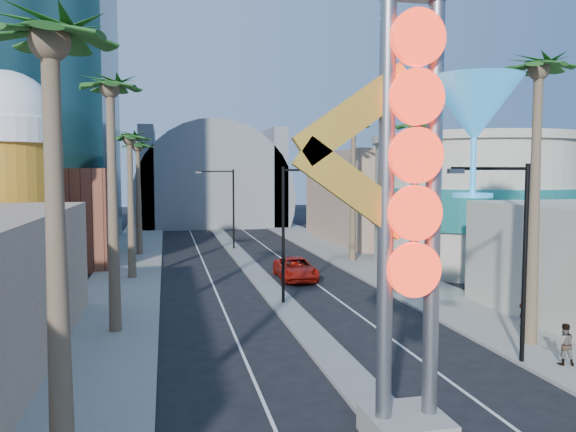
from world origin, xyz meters
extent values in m
cube|color=gray|center=(-9.50, 35.00, 0.07)|extent=(5.00, 100.00, 0.15)
cube|color=gray|center=(9.50, 35.00, 0.07)|extent=(5.00, 100.00, 0.15)
cube|color=gray|center=(0.00, 38.00, 0.07)|extent=(1.60, 84.00, 0.15)
cube|color=black|center=(-22.00, 52.00, 25.00)|extent=(20.00, 20.00, 50.00)
cube|color=brown|center=(-16.00, 38.00, 4.00)|extent=(10.00, 10.00, 8.00)
cube|color=tan|center=(16.00, 48.00, 5.00)|extent=(10.00, 20.00, 10.00)
cylinder|color=#B97B18|center=(-17.00, 30.00, 5.00)|extent=(6.40, 6.40, 10.00)
cylinder|color=white|center=(-17.00, 30.00, 10.40)|extent=(7.00, 7.00, 1.60)
sphere|color=white|center=(-17.00, 30.00, 11.20)|extent=(6.60, 6.60, 6.60)
cylinder|color=#B7B29A|center=(18.00, 30.00, 5.00)|extent=(16.00, 16.00, 10.00)
cylinder|color=teal|center=(18.00, 30.00, 5.00)|extent=(16.60, 16.60, 3.00)
cylinder|color=#B7B29A|center=(18.00, 30.00, 10.30)|extent=(16.60, 16.60, 0.60)
cylinder|color=slate|center=(0.00, 72.00, 4.00)|extent=(22.00, 16.00, 22.00)
cube|color=slate|center=(-9.00, 72.00, 7.00)|extent=(2.00, 16.00, 14.00)
cube|color=slate|center=(9.00, 72.00, 7.00)|extent=(2.00, 16.00, 14.00)
cube|color=gray|center=(0.00, 3.00, 0.40)|extent=(2.20, 2.20, 0.80)
cylinder|color=slate|center=(-0.70, 3.00, 6.50)|extent=(0.44, 0.44, 12.00)
cylinder|color=slate|center=(0.70, 3.00, 6.50)|extent=(0.44, 0.44, 12.00)
cylinder|color=#FC2C16|center=(0.00, 2.65, 11.20)|extent=(1.50, 0.25, 1.50)
cylinder|color=#FC2C16|center=(0.00, 2.65, 9.65)|extent=(1.50, 0.25, 1.50)
cylinder|color=#FC2C16|center=(0.00, 2.65, 8.10)|extent=(1.50, 0.25, 1.50)
cylinder|color=#FC2C16|center=(0.00, 2.65, 6.55)|extent=(1.50, 0.25, 1.50)
cylinder|color=#FC2C16|center=(0.00, 2.65, 5.00)|extent=(1.50, 0.25, 1.50)
cube|color=yellow|center=(-1.60, 3.00, 9.20)|extent=(3.47, 0.25, 2.80)
cube|color=yellow|center=(-1.60, 3.00, 7.20)|extent=(3.47, 0.25, 2.80)
cone|color=#2A9DEE|center=(1.90, 3.00, 9.40)|extent=(2.60, 2.60, 1.80)
cylinder|color=#2A9DEE|center=(1.90, 3.00, 7.80)|extent=(0.16, 0.16, 1.60)
cylinder|color=#2A9DEE|center=(1.90, 3.00, 7.00)|extent=(1.10, 1.10, 0.12)
cylinder|color=black|center=(0.00, 20.00, 4.00)|extent=(0.18, 0.18, 8.00)
cube|color=black|center=(1.80, 20.00, 7.80)|extent=(3.60, 0.12, 0.12)
cube|color=slate|center=(3.40, 20.00, 7.70)|extent=(0.60, 0.25, 0.18)
cylinder|color=black|center=(0.00, 44.00, 4.00)|extent=(0.18, 0.18, 8.00)
cube|color=black|center=(-1.80, 44.00, 7.80)|extent=(3.60, 0.12, 0.12)
cube|color=slate|center=(-3.40, 44.00, 7.70)|extent=(0.60, 0.25, 0.18)
cylinder|color=black|center=(7.20, 8.00, 4.00)|extent=(0.18, 0.18, 8.00)
cube|color=black|center=(5.58, 8.00, 7.80)|extent=(3.24, 0.12, 0.12)
cube|color=slate|center=(4.14, 8.00, 7.70)|extent=(0.60, 0.25, 0.18)
cylinder|color=brown|center=(-9.00, 2.00, 5.25)|extent=(0.40, 0.40, 10.50)
sphere|color=#194C1A|center=(-9.00, 2.00, 10.50)|extent=(2.40, 2.40, 2.40)
cylinder|color=brown|center=(-9.00, 16.00, 5.75)|extent=(0.40, 0.40, 11.50)
sphere|color=#194C1A|center=(-9.00, 16.00, 11.50)|extent=(2.40, 2.40, 2.40)
cylinder|color=brown|center=(-9.00, 30.00, 5.00)|extent=(0.40, 0.40, 10.00)
sphere|color=#194C1A|center=(-9.00, 30.00, 10.00)|extent=(2.40, 2.40, 2.40)
cylinder|color=brown|center=(-9.00, 42.00, 5.00)|extent=(0.40, 0.40, 10.00)
sphere|color=#194C1A|center=(-9.00, 42.00, 10.00)|extent=(2.40, 2.40, 2.40)
cylinder|color=brown|center=(9.00, 10.00, 6.00)|extent=(0.40, 0.40, 12.00)
sphere|color=#194C1A|center=(9.00, 10.00, 12.00)|extent=(2.40, 2.40, 2.40)
cylinder|color=brown|center=(9.00, 22.00, 5.25)|extent=(0.40, 0.40, 10.50)
sphere|color=#194C1A|center=(9.00, 22.00, 10.50)|extent=(2.40, 2.40, 2.40)
cylinder|color=brown|center=(9.00, 34.00, 5.75)|extent=(0.40, 0.40, 11.50)
sphere|color=#194C1A|center=(9.00, 34.00, 11.50)|extent=(2.40, 2.40, 2.40)
imported|color=#B9190E|center=(2.48, 27.48, 0.78)|extent=(2.80, 5.71, 1.56)
imported|color=gray|center=(10.36, 12.35, 0.98)|extent=(0.65, 0.46, 1.66)
imported|color=gray|center=(8.55, 7.29, 0.97)|extent=(0.95, 0.84, 1.64)
camera|label=1|loc=(-6.58, -11.35, 7.62)|focal=35.00mm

